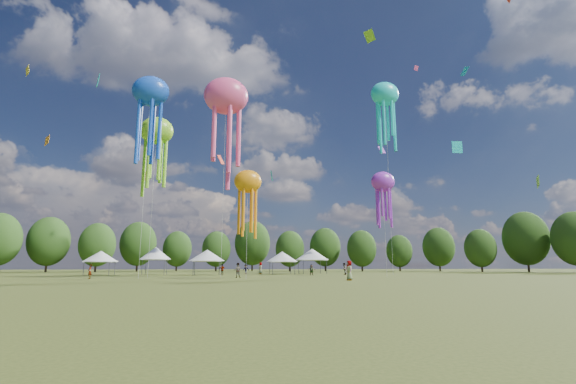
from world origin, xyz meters
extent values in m
plane|color=#384416|center=(0.00, 0.00, 0.00)|extent=(300.00, 300.00, 0.00)
imported|color=gray|center=(-2.25, 37.26, 0.84)|extent=(0.90, 0.74, 1.69)
imported|color=gray|center=(2.76, 59.02, 0.97)|extent=(0.75, 1.03, 1.93)
imported|color=gray|center=(14.28, 48.97, 0.88)|extent=(0.98, 1.07, 1.77)
imported|color=gray|center=(0.22, 57.97, 0.81)|extent=(1.05, 0.61, 1.61)
imported|color=gray|center=(-3.82, 50.23, 0.80)|extent=(0.98, 0.50, 1.60)
imported|color=gray|center=(9.15, 48.57, 0.78)|extent=(1.50, 0.69, 1.56)
imported|color=gray|center=(-17.70, 35.92, 0.76)|extent=(0.39, 0.58, 1.53)
imported|color=gray|center=(7.79, 27.35, 0.92)|extent=(0.64, 0.94, 1.85)
cylinder|color=#47474C|center=(-23.33, 52.66, 0.93)|extent=(0.08, 0.08, 1.86)
cylinder|color=#47474C|center=(-23.33, 56.10, 0.93)|extent=(0.08, 0.08, 1.86)
cylinder|color=#47474C|center=(-19.90, 52.66, 0.93)|extent=(0.08, 0.08, 1.86)
cylinder|color=#47474C|center=(-19.90, 56.10, 0.93)|extent=(0.08, 0.08, 1.86)
cube|color=silver|center=(-21.61, 54.38, 1.91)|extent=(3.84, 3.84, 0.10)
cone|color=silver|center=(-21.61, 54.38, 2.75)|extent=(4.99, 4.99, 1.59)
cylinder|color=#47474C|center=(-15.46, 53.24, 1.11)|extent=(0.08, 0.08, 2.21)
cylinder|color=#47474C|center=(-15.46, 56.42, 1.11)|extent=(0.08, 0.08, 2.21)
cylinder|color=#47474C|center=(-12.28, 53.24, 1.11)|extent=(0.08, 0.08, 2.21)
cylinder|color=#47474C|center=(-12.28, 56.42, 1.11)|extent=(0.08, 0.08, 2.21)
cube|color=silver|center=(-13.87, 54.83, 2.26)|extent=(3.58, 3.58, 0.10)
cone|color=silver|center=(-13.87, 54.83, 3.26)|extent=(4.66, 4.66, 1.90)
cylinder|color=#47474C|center=(-7.91, 50.38, 0.98)|extent=(0.08, 0.08, 1.97)
cylinder|color=#47474C|center=(-7.91, 54.10, 0.98)|extent=(0.08, 0.08, 1.97)
cylinder|color=#47474C|center=(-4.20, 50.38, 0.98)|extent=(0.08, 0.08, 1.97)
cylinder|color=#47474C|center=(-4.20, 54.10, 0.98)|extent=(0.08, 0.08, 1.97)
cube|color=silver|center=(-6.06, 52.24, 2.02)|extent=(4.12, 4.12, 0.10)
cone|color=silver|center=(-6.06, 52.24, 2.91)|extent=(5.35, 5.35, 1.69)
cylinder|color=#47474C|center=(4.19, 54.26, 0.96)|extent=(0.08, 0.08, 1.92)
cylinder|color=#47474C|center=(4.19, 57.84, 0.96)|extent=(0.08, 0.08, 1.92)
cylinder|color=#47474C|center=(7.77, 54.26, 0.96)|extent=(0.08, 0.08, 1.92)
cylinder|color=#47474C|center=(7.77, 57.84, 0.96)|extent=(0.08, 0.08, 1.92)
cube|color=silver|center=(5.98, 56.05, 1.97)|extent=(3.98, 3.98, 0.10)
cone|color=silver|center=(5.98, 56.05, 2.85)|extent=(5.17, 5.17, 1.65)
cylinder|color=#47474C|center=(9.72, 56.84, 1.13)|extent=(0.08, 0.08, 2.26)
cylinder|color=#47474C|center=(9.72, 60.88, 1.13)|extent=(0.08, 0.08, 2.26)
cylinder|color=#47474C|center=(13.76, 56.84, 1.13)|extent=(0.08, 0.08, 2.26)
cylinder|color=#47474C|center=(13.76, 60.88, 1.13)|extent=(0.08, 0.08, 2.26)
cube|color=silver|center=(11.74, 58.86, 2.31)|extent=(4.44, 4.44, 0.10)
cone|color=silver|center=(11.74, 58.86, 3.33)|extent=(5.77, 5.77, 1.94)
ellipsoid|color=#87DD24|center=(-12.48, 39.78, 17.84)|extent=(4.07, 2.85, 3.46)
cylinder|color=beige|center=(-12.48, 39.78, 8.92)|extent=(0.03, 0.03, 17.84)
ellipsoid|color=#FA4985|center=(-4.12, 38.67, 22.59)|extent=(5.62, 3.93, 4.78)
cylinder|color=beige|center=(-4.12, 38.67, 11.30)|extent=(0.03, 0.03, 22.59)
ellipsoid|color=purple|center=(16.54, 38.66, 12.22)|extent=(3.16, 2.21, 2.68)
cylinder|color=beige|center=(16.54, 38.66, 6.11)|extent=(0.03, 0.03, 12.22)
ellipsoid|color=blue|center=(-12.86, 36.17, 21.41)|extent=(4.20, 2.94, 3.57)
cylinder|color=beige|center=(-12.86, 36.17, 10.71)|extent=(0.03, 0.03, 21.41)
ellipsoid|color=orange|center=(-1.61, 32.59, 10.32)|extent=(2.95, 2.07, 2.51)
cylinder|color=beige|center=(-1.61, 32.59, 5.16)|extent=(0.03, 0.03, 10.32)
ellipsoid|color=#1ADEDE|center=(22.24, 49.31, 29.65)|extent=(4.80, 3.36, 4.08)
cylinder|color=beige|center=(22.24, 49.31, 14.83)|extent=(0.03, 0.03, 29.65)
cube|color=#1ADEDE|center=(5.35, 65.06, 18.50)|extent=(0.41, 2.00, 2.30)
cube|color=#FA4985|center=(30.27, 52.99, 36.99)|extent=(0.92, 0.24, 1.08)
cube|color=red|center=(-4.50, 47.65, 16.60)|extent=(1.15, 1.09, 1.62)
cube|color=#1ADEDE|center=(27.90, 35.93, 27.49)|extent=(0.52, 1.42, 1.55)
cube|color=orange|center=(-18.44, 67.20, 17.86)|extent=(1.39, 1.46, 2.22)
cube|color=yellow|center=(-28.44, 41.12, 25.14)|extent=(0.87, 0.88, 1.38)
cube|color=#87DD24|center=(19.19, 47.46, 38.86)|extent=(2.10, 1.32, 2.05)
cube|color=#1ADEDE|center=(33.24, 46.94, 20.30)|extent=(1.73, 0.81, 2.14)
cube|color=purple|center=(24.47, 56.58, 22.20)|extent=(1.49, 1.00, 1.55)
cube|color=orange|center=(-32.98, 59.99, 21.83)|extent=(1.06, 1.34, 1.93)
cube|color=yellow|center=(-1.12, 53.29, 14.20)|extent=(0.69, 1.12, 1.27)
cube|color=#87DD24|center=(38.02, 36.65, 12.62)|extent=(0.84, 1.30, 1.79)
cube|color=#1ADEDE|center=(-15.33, 25.12, 17.24)|extent=(0.52, 0.96, 1.24)
cylinder|color=#38281C|center=(-40.68, 85.49, 1.71)|extent=(0.44, 0.44, 3.41)
ellipsoid|color=#264517|center=(-40.68, 85.49, 6.61)|extent=(8.53, 8.53, 10.66)
cylinder|color=#38281C|center=(-30.60, 85.02, 1.53)|extent=(0.44, 0.44, 3.07)
ellipsoid|color=#264517|center=(-30.60, 85.02, 5.94)|extent=(7.66, 7.66, 9.58)
cylinder|color=#38281C|center=(-23.51, 93.33, 1.72)|extent=(0.44, 0.44, 3.43)
ellipsoid|color=#264517|center=(-23.51, 93.33, 6.65)|extent=(8.58, 8.58, 10.73)
cylinder|color=#38281C|center=(-14.76, 98.96, 1.47)|extent=(0.44, 0.44, 2.95)
ellipsoid|color=#264517|center=(-14.76, 98.96, 5.71)|extent=(7.37, 7.37, 9.21)
cylinder|color=#38281C|center=(-4.70, 95.06, 1.45)|extent=(0.44, 0.44, 2.89)
ellipsoid|color=#264517|center=(-4.70, 95.06, 5.61)|extent=(7.23, 7.23, 9.04)
cylinder|color=#38281C|center=(4.91, 99.49, 1.92)|extent=(0.44, 0.44, 3.84)
ellipsoid|color=#264517|center=(4.91, 99.49, 7.44)|extent=(9.60, 9.60, 11.99)
cylinder|color=#38281C|center=(13.19, 88.44, 1.42)|extent=(0.44, 0.44, 2.84)
ellipsoid|color=#264517|center=(13.19, 88.44, 5.51)|extent=(7.11, 7.11, 8.89)
cylinder|color=#38281C|center=(22.93, 91.04, 1.58)|extent=(0.44, 0.44, 3.16)
ellipsoid|color=#264517|center=(22.93, 91.04, 6.13)|extent=(7.91, 7.91, 9.88)
cylinder|color=#38281C|center=(30.69, 85.29, 1.44)|extent=(0.44, 0.44, 2.88)
ellipsoid|color=#264517|center=(30.69, 85.29, 5.59)|extent=(7.21, 7.21, 9.01)
cylinder|color=#38281C|center=(41.52, 87.24, 1.31)|extent=(0.44, 0.44, 2.63)
ellipsoid|color=#264517|center=(41.52, 87.24, 5.09)|extent=(6.57, 6.57, 8.22)
cylinder|color=#38281C|center=(50.52, 83.73, 1.56)|extent=(0.44, 0.44, 3.13)
ellipsoid|color=#264517|center=(50.52, 83.73, 6.06)|extent=(7.81, 7.81, 9.77)
cylinder|color=#38281C|center=(53.64, 71.81, 1.36)|extent=(0.44, 0.44, 2.72)
ellipsoid|color=#264517|center=(53.64, 71.81, 5.27)|extent=(6.80, 6.80, 8.50)
cylinder|color=#38281C|center=(62.96, 68.92, 1.90)|extent=(0.44, 0.44, 3.81)
ellipsoid|color=#264517|center=(62.96, 68.92, 7.38)|extent=(9.52, 9.52, 11.90)
ellipsoid|color=#264517|center=(66.57, 59.80, 6.80)|extent=(8.78, 8.78, 10.97)
camera|label=1|loc=(-4.73, -9.72, 1.37)|focal=24.96mm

